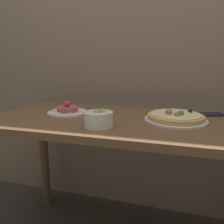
% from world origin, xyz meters
% --- Properties ---
extents(back_wall, '(8.00, 0.05, 2.60)m').
position_xyz_m(back_wall, '(0.00, 0.76, 1.30)').
color(back_wall, '#84705B').
rests_on(back_wall, ground_plane).
extents(dining_table, '(1.45, 0.64, 0.79)m').
position_xyz_m(dining_table, '(0.00, 0.32, 0.67)').
color(dining_table, brown).
rests_on(dining_table, ground_plane).
extents(pizza_plate, '(0.30, 0.30, 0.07)m').
position_xyz_m(pizza_plate, '(0.25, 0.34, 0.81)').
color(pizza_plate, silver).
rests_on(pizza_plate, dining_table).
extents(tartare_plate, '(0.22, 0.22, 0.07)m').
position_xyz_m(tartare_plate, '(-0.34, 0.35, 0.80)').
color(tartare_plate, silver).
rests_on(tartare_plate, dining_table).
extents(small_bowl, '(0.13, 0.13, 0.08)m').
position_xyz_m(small_bowl, '(-0.08, 0.15, 0.83)').
color(small_bowl, silver).
rests_on(small_bowl, dining_table).
extents(napkin, '(0.15, 0.11, 0.01)m').
position_xyz_m(napkin, '(0.45, 0.53, 0.79)').
color(napkin, black).
rests_on(napkin, dining_table).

